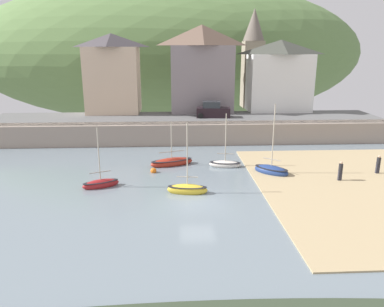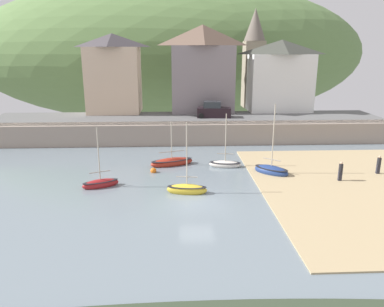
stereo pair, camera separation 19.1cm
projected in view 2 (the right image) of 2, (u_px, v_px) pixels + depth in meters
The scene contains 16 objects.
ground at pixel (239, 281), 17.02m from camera, with size 48.00×41.00×0.61m.
quay_seawall at pixel (188, 131), 42.64m from camera, with size 48.00×9.40×2.40m.
hillside_backdrop at pixel (168, 53), 76.46m from camera, with size 80.00×44.00×27.91m.
waterfront_building_left at pixel (114, 73), 47.95m from camera, with size 6.99×5.88×10.07m.
waterfront_building_centre at pixel (202, 69), 48.31m from camera, with size 8.38×5.22×11.16m.
waterfront_building_right at pixel (280, 76), 49.03m from camera, with size 8.50×4.76×9.32m.
church_with_spire at pixel (254, 57), 52.13m from camera, with size 3.00×3.00×13.59m.
rowboat_small_beached at pixel (172, 162), 34.57m from camera, with size 4.29×2.51×4.31m.
sailboat_nearest_shore at pixel (225, 164), 34.11m from camera, with size 3.08×1.57×5.12m.
sailboat_tall_mast at pixel (101, 183), 29.06m from camera, with size 3.00×1.95×4.97m.
fishing_boat_green at pixel (271, 170), 32.02m from camera, with size 3.28×3.07×6.37m.
sailboat_blue_trim at pixel (187, 189), 27.79m from camera, with size 3.17×1.37×5.63m.
parked_car_near_slipway at pixel (214, 111), 45.36m from camera, with size 4.24×2.07×1.95m.
person_on_slipway at pixel (379, 164), 31.72m from camera, with size 0.34×0.34×1.62m.
person_near_water at pixel (341, 170), 30.01m from camera, with size 0.34×0.34×1.62m.
mooring_buoy at pixel (153, 171), 32.51m from camera, with size 0.53×0.53×0.53m.
Camera 2 is at (-1.46, -24.21, 10.47)m, focal length 34.44 mm.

